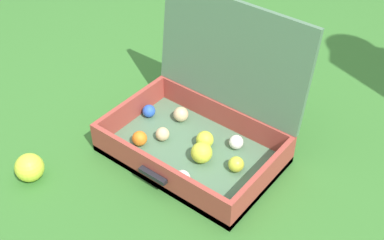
{
  "coord_description": "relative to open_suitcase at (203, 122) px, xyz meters",
  "views": [
    {
      "loc": [
        0.87,
        -0.99,
        1.28
      ],
      "look_at": [
        0.05,
        0.06,
        0.17
      ],
      "focal_mm": 47.62,
      "sensor_mm": 36.0,
      "label": 1
    }
  ],
  "objects": [
    {
      "name": "ground_plane",
      "position": [
        -0.05,
        -0.13,
        -0.12
      ],
      "size": [
        16.0,
        16.0,
        0.0
      ],
      "primitive_type": "plane",
      "color": "#336B28"
    },
    {
      "name": "open_suitcase",
      "position": [
        0.0,
        0.0,
        0.0
      ],
      "size": [
        0.61,
        0.48,
        0.51
      ],
      "color": "#4C7051",
      "rests_on": "ground"
    },
    {
      "name": "stray_ball_on_grass",
      "position": [
        -0.37,
        -0.49,
        -0.07
      ],
      "size": [
        0.1,
        0.1,
        0.1
      ],
      "primitive_type": "sphere",
      "color": "#CCDB38",
      "rests_on": "ground"
    }
  ]
}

